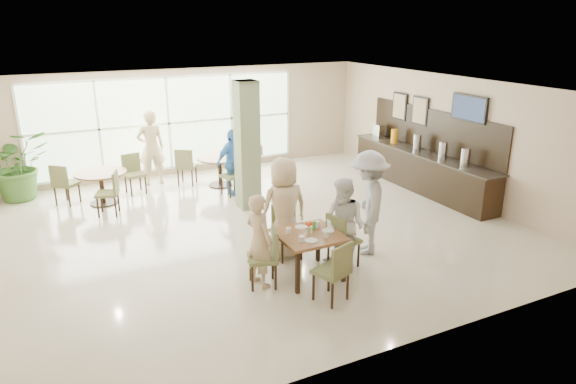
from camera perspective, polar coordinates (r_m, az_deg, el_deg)
name	(u,v)px	position (r m, az deg, el deg)	size (l,w,h in m)	color
ground	(253,228)	(10.41, -3.93, -4.01)	(10.00, 10.00, 0.00)	beige
room_shell	(251,146)	(9.88, -4.15, 5.15)	(10.00, 10.00, 10.00)	white
window_bank	(169,124)	(13.97, -13.11, 7.42)	(7.00, 0.04, 7.00)	silver
column	(247,146)	(11.18, -4.57, 5.13)	(0.45, 0.45, 2.80)	#6A7652
main_table	(309,239)	(8.26, 2.32, -5.22)	(0.99, 0.99, 0.75)	brown
round_table_left	(101,179)	(12.31, -20.06, 1.35)	(1.14, 1.14, 0.75)	brown
round_table_right	(220,163)	(12.97, -7.59, 3.19)	(1.14, 1.14, 0.75)	brown
chairs_main_table	(306,249)	(8.33, 2.03, -6.40)	(2.05, 2.11, 0.95)	brown
chairs_table_left	(103,184)	(12.33, -19.84, 0.89)	(2.11, 1.73, 0.95)	brown
chairs_table_right	(219,167)	(13.02, -7.66, 2.75)	(2.02, 1.87, 0.95)	brown
tabletop_clutter	(310,230)	(8.20, 2.50, -4.28)	(0.77, 0.75, 0.21)	white
buffet_counter	(421,167)	(13.02, 14.57, 2.67)	(0.64, 4.70, 1.95)	black
wall_tv	(469,108)	(12.07, 19.48, 8.76)	(0.06, 1.00, 0.58)	black
framed_art_a	(420,111)	(13.27, 14.46, 8.73)	(0.05, 0.55, 0.70)	black
framed_art_b	(400,106)	(13.88, 12.31, 9.30)	(0.05, 0.55, 0.70)	black
potted_plant	(18,165)	(13.37, -27.83, 2.67)	(1.47, 1.47, 1.63)	#3C6C2B
teen_left	(259,240)	(7.97, -3.23, -5.40)	(0.55, 0.36, 1.51)	tan
teen_far	(284,208)	(8.88, -0.45, -1.79)	(0.88, 0.48, 1.80)	tan
teen_right	(344,224)	(8.55, 6.26, -3.61)	(0.76, 0.59, 1.56)	white
teen_standing	(368,203)	(9.14, 8.90, -1.20)	(1.21, 0.69, 1.87)	#A9A9AB
adult_a	(232,162)	(12.25, -6.20, 3.33)	(0.93, 0.53, 1.58)	#4586CF
adult_b	(250,150)	(13.12, -4.29, 4.69)	(1.58, 0.68, 1.70)	white
adult_standing	(151,148)	(13.33, -14.97, 4.77)	(0.69, 0.45, 1.90)	tan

